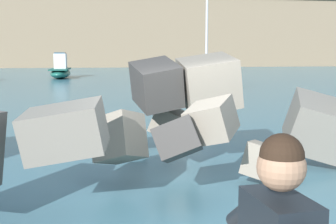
{
  "coord_description": "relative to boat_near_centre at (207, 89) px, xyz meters",
  "views": [
    {
      "loc": [
        -1.53,
        -6.4,
        2.35
      ],
      "look_at": [
        -0.38,
        0.5,
        1.4
      ],
      "focal_mm": 46.9,
      "sensor_mm": 36.0,
      "label": 1
    }
  ],
  "objects": [
    {
      "name": "breakwater_jetty",
      "position": [
        -6.3,
        -14.33,
        0.71
      ],
      "size": [
        31.15,
        6.8,
        2.51
      ],
      "color": "#3D3A38",
      "rests_on": "ground"
    },
    {
      "name": "ground_plane",
      "position": [
        -4.29,
        -16.02,
        -0.44
      ],
      "size": [
        400.0,
        400.0,
        0.0
      ],
      "primitive_type": "plane",
      "color": "#42707F"
    },
    {
      "name": "boat_mid_centre",
      "position": [
        -8.95,
        19.27,
        0.27
      ],
      "size": [
        1.86,
        5.75,
        2.36
      ],
      "color": "#1E6656",
      "rests_on": "ground"
    },
    {
      "name": "boat_near_centre",
      "position": [
        0.0,
        0.0,
        0.0
      ],
      "size": [
        3.83,
        6.61,
        5.65
      ],
      "color": "beige",
      "rests_on": "ground"
    },
    {
      "name": "headland_bluff",
      "position": [
        -11.11,
        65.43,
        5.73
      ],
      "size": [
        105.58,
        37.11,
        12.3
      ],
      "color": "#847056",
      "rests_on": "ground"
    }
  ]
}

